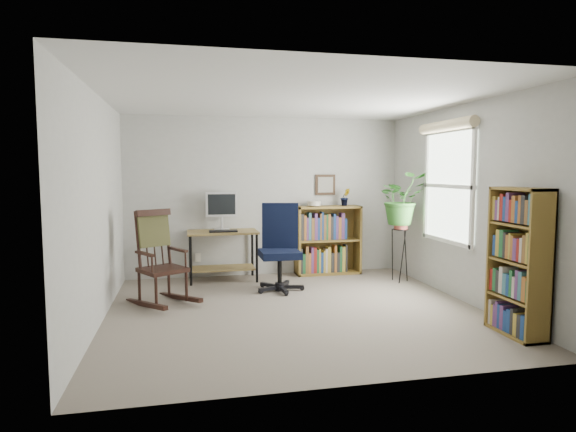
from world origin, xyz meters
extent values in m
cube|color=gray|center=(0.00, 0.00, 0.00)|extent=(4.20, 4.00, 0.00)
cube|color=silver|center=(0.00, 0.00, 2.40)|extent=(4.20, 4.00, 0.00)
cube|color=#B1B1AD|center=(0.00, 2.00, 1.20)|extent=(4.20, 0.00, 2.40)
cube|color=#B1B1AD|center=(0.00, -2.00, 1.20)|extent=(4.20, 0.00, 2.40)
cube|color=#B1B1AD|center=(-2.10, 0.00, 1.20)|extent=(0.00, 4.00, 2.40)
cube|color=#B1B1AD|center=(2.10, 0.00, 1.20)|extent=(0.00, 4.00, 2.40)
cube|color=black|center=(-0.69, 1.58, 0.74)|extent=(0.40, 0.15, 0.02)
imported|color=#2C6724|center=(1.80, 1.08, 1.56)|extent=(1.69, 1.87, 1.47)
imported|color=#2C6724|center=(1.22, 1.83, 1.11)|extent=(0.13, 0.24, 0.11)
camera|label=1|loc=(-1.22, -5.26, 1.59)|focal=30.00mm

